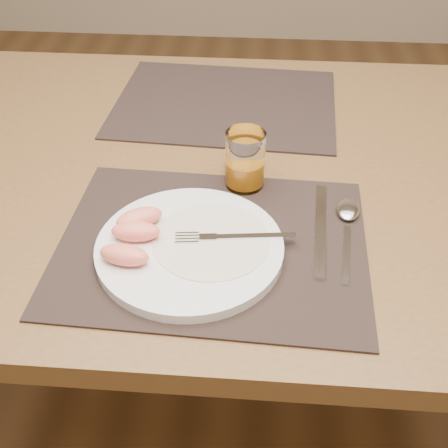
% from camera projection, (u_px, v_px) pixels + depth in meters
% --- Properties ---
extents(ground, '(5.00, 5.00, 0.00)m').
position_uv_depth(ground, '(224.00, 401.00, 1.48)').
color(ground, brown).
rests_on(ground, ground).
extents(table, '(1.40, 0.90, 0.75)m').
position_uv_depth(table, '(224.00, 200.00, 1.05)').
color(table, brown).
rests_on(table, ground).
extents(placemat_near, '(0.46, 0.37, 0.00)m').
position_uv_depth(placemat_near, '(212.00, 244.00, 0.83)').
color(placemat_near, black).
rests_on(placemat_near, table).
extents(placemat_far, '(0.47, 0.37, 0.00)m').
position_uv_depth(placemat_far, '(225.00, 103.00, 1.17)').
color(placemat_far, black).
rests_on(placemat_far, table).
extents(plate, '(0.27, 0.27, 0.02)m').
position_uv_depth(plate, '(190.00, 248.00, 0.81)').
color(plate, white).
rests_on(plate, placemat_near).
extents(plate_dressing, '(0.17, 0.17, 0.00)m').
position_uv_depth(plate_dressing, '(211.00, 240.00, 0.81)').
color(plate_dressing, white).
rests_on(plate_dressing, plate).
extents(fork, '(0.18, 0.04, 0.00)m').
position_uv_depth(fork, '(225.00, 237.00, 0.81)').
color(fork, silver).
rests_on(fork, plate).
extents(knife, '(0.03, 0.22, 0.01)m').
position_uv_depth(knife, '(320.00, 236.00, 0.83)').
color(knife, silver).
rests_on(knife, placemat_near).
extents(spoon, '(0.04, 0.19, 0.01)m').
position_uv_depth(spoon, '(348.00, 215.00, 0.87)').
color(spoon, silver).
rests_on(spoon, placemat_near).
extents(juice_glass, '(0.06, 0.06, 0.10)m').
position_uv_depth(juice_glass, '(245.00, 162.00, 0.91)').
color(juice_glass, white).
rests_on(juice_glass, placemat_near).
extents(grapefruit_wedges, '(0.08, 0.13, 0.03)m').
position_uv_depth(grapefruit_wedges, '(133.00, 234.00, 0.79)').
color(grapefruit_wedges, '#FF8468').
rests_on(grapefruit_wedges, plate).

